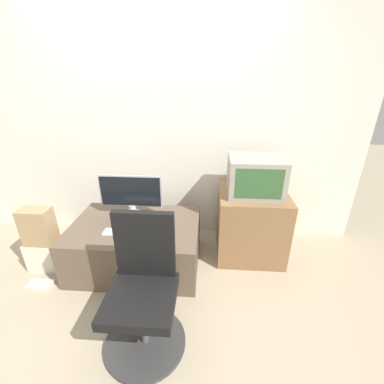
{
  "coord_description": "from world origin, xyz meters",
  "views": [
    {
      "loc": [
        0.57,
        -1.41,
        1.75
      ],
      "look_at": [
        0.41,
        0.88,
        0.71
      ],
      "focal_mm": 24.0,
      "sensor_mm": 36.0,
      "label": 1
    }
  ],
  "objects_px": {
    "main_monitor": "(131,194)",
    "cardboard_box_lower": "(46,255)",
    "office_chair": "(143,297)",
    "book": "(40,285)",
    "mouse": "(152,234)",
    "crt_tv": "(255,176)",
    "keyboard": "(124,232)"
  },
  "relations": [
    {
      "from": "main_monitor",
      "to": "cardboard_box_lower",
      "type": "relative_size",
      "value": 1.89
    },
    {
      "from": "main_monitor",
      "to": "office_chair",
      "type": "height_order",
      "value": "office_chair"
    },
    {
      "from": "book",
      "to": "mouse",
      "type": "bearing_deg",
      "value": 11.35
    },
    {
      "from": "crt_tv",
      "to": "book",
      "type": "bearing_deg",
      "value": -161.88
    },
    {
      "from": "mouse",
      "to": "office_chair",
      "type": "xyz_separation_m",
      "value": [
        0.07,
        -0.62,
        -0.09
      ]
    },
    {
      "from": "keyboard",
      "to": "cardboard_box_lower",
      "type": "xyz_separation_m",
      "value": [
        -0.82,
        0.02,
        -0.32
      ]
    },
    {
      "from": "book",
      "to": "cardboard_box_lower",
      "type": "bearing_deg",
      "value": 103.88
    },
    {
      "from": "keyboard",
      "to": "mouse",
      "type": "xyz_separation_m",
      "value": [
        0.26,
        -0.02,
        0.01
      ]
    },
    {
      "from": "mouse",
      "to": "cardboard_box_lower",
      "type": "distance_m",
      "value": 1.12
    },
    {
      "from": "main_monitor",
      "to": "office_chair",
      "type": "bearing_deg",
      "value": -70.8
    },
    {
      "from": "crt_tv",
      "to": "cardboard_box_lower",
      "type": "height_order",
      "value": "crt_tv"
    },
    {
      "from": "keyboard",
      "to": "crt_tv",
      "type": "xyz_separation_m",
      "value": [
        1.19,
        0.41,
        0.42
      ]
    },
    {
      "from": "mouse",
      "to": "book",
      "type": "bearing_deg",
      "value": -168.65
    },
    {
      "from": "office_chair",
      "to": "cardboard_box_lower",
      "type": "xyz_separation_m",
      "value": [
        -1.15,
        0.66,
        -0.24
      ]
    },
    {
      "from": "main_monitor",
      "to": "cardboard_box_lower",
      "type": "distance_m",
      "value": 1.02
    },
    {
      "from": "mouse",
      "to": "cardboard_box_lower",
      "type": "relative_size",
      "value": 0.18
    },
    {
      "from": "crt_tv",
      "to": "office_chair",
      "type": "bearing_deg",
      "value": -129.13
    },
    {
      "from": "office_chair",
      "to": "cardboard_box_lower",
      "type": "bearing_deg",
      "value": 149.94
    },
    {
      "from": "main_monitor",
      "to": "book",
      "type": "bearing_deg",
      "value": -142.22
    },
    {
      "from": "crt_tv",
      "to": "office_chair",
      "type": "height_order",
      "value": "crt_tv"
    },
    {
      "from": "crt_tv",
      "to": "cardboard_box_lower",
      "type": "relative_size",
      "value": 1.56
    },
    {
      "from": "crt_tv",
      "to": "office_chair",
      "type": "relative_size",
      "value": 0.54
    },
    {
      "from": "keyboard",
      "to": "mouse",
      "type": "height_order",
      "value": "mouse"
    },
    {
      "from": "main_monitor",
      "to": "keyboard",
      "type": "relative_size",
      "value": 1.66
    },
    {
      "from": "keyboard",
      "to": "book",
      "type": "relative_size",
      "value": 1.65
    },
    {
      "from": "keyboard",
      "to": "crt_tv",
      "type": "height_order",
      "value": "crt_tv"
    },
    {
      "from": "crt_tv",
      "to": "main_monitor",
      "type": "bearing_deg",
      "value": -177.02
    },
    {
      "from": "keyboard",
      "to": "office_chair",
      "type": "bearing_deg",
      "value": -63.06
    },
    {
      "from": "office_chair",
      "to": "book",
      "type": "relative_size",
      "value": 4.21
    },
    {
      "from": "main_monitor",
      "to": "cardboard_box_lower",
      "type": "xyz_separation_m",
      "value": [
        -0.8,
        -0.33,
        -0.54
      ]
    },
    {
      "from": "crt_tv",
      "to": "book",
      "type": "distance_m",
      "value": 2.22
    },
    {
      "from": "mouse",
      "to": "main_monitor",
      "type": "bearing_deg",
      "value": 126.65
    }
  ]
}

